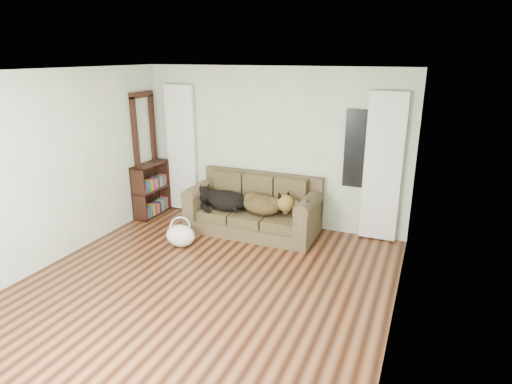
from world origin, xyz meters
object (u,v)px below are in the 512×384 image
at_px(sofa, 253,205).
at_px(dog_shepherd, 264,205).
at_px(bookshelf, 151,188).
at_px(dog_black_lab, 224,201).
at_px(tote_bag, 181,236).

height_order(sofa, dog_shepherd, sofa).
height_order(dog_shepherd, bookshelf, bookshelf).
relative_size(sofa, dog_black_lab, 2.90).
height_order(tote_bag, bookshelf, bookshelf).
distance_m(sofa, tote_bag, 1.26).
relative_size(dog_black_lab, dog_shepherd, 0.95).
height_order(dog_black_lab, tote_bag, dog_black_lab).
bearing_deg(tote_bag, dog_black_lab, 71.02).
bearing_deg(tote_bag, bookshelf, 141.37).
bearing_deg(dog_black_lab, sofa, 25.10).
relative_size(tote_bag, bookshelf, 0.48).
bearing_deg(dog_shepherd, sofa, 17.54).
height_order(sofa, tote_bag, sofa).
distance_m(tote_bag, bookshelf, 1.56).
bearing_deg(dog_black_lab, dog_shepherd, 20.03).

